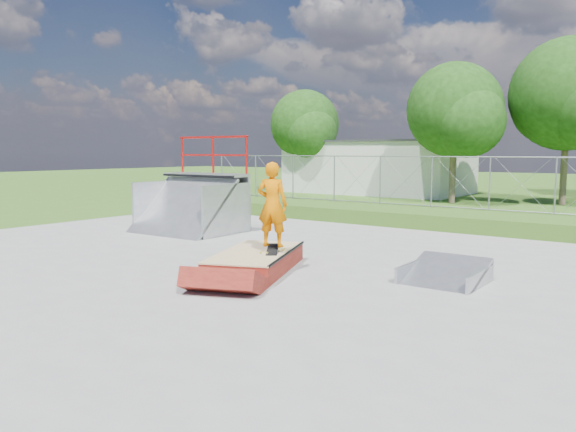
{
  "coord_description": "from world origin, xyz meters",
  "views": [
    {
      "loc": [
        7.6,
        -8.32,
        2.46
      ],
      "look_at": [
        0.6,
        1.19,
        1.1
      ],
      "focal_mm": 35.0,
      "sensor_mm": 36.0,
      "label": 1
    }
  ],
  "objects_px": {
    "grind_box": "(256,261)",
    "quarter_pipe": "(187,185)",
    "flat_bank_ramp": "(444,273)",
    "skater": "(272,208)"
  },
  "relations": [
    {
      "from": "grind_box",
      "to": "quarter_pipe",
      "type": "xyz_separation_m",
      "value": [
        -5.21,
        3.05,
        1.26
      ]
    },
    {
      "from": "flat_bank_ramp",
      "to": "skater",
      "type": "height_order",
      "value": "skater"
    },
    {
      "from": "grind_box",
      "to": "flat_bank_ramp",
      "type": "relative_size",
      "value": 2.14
    },
    {
      "from": "grind_box",
      "to": "skater",
      "type": "xyz_separation_m",
      "value": [
        0.33,
        0.13,
        1.11
      ]
    },
    {
      "from": "grind_box",
      "to": "skater",
      "type": "height_order",
      "value": "skater"
    },
    {
      "from": "grind_box",
      "to": "quarter_pipe",
      "type": "distance_m",
      "value": 6.16
    },
    {
      "from": "grind_box",
      "to": "skater",
      "type": "bearing_deg",
      "value": 0.2
    },
    {
      "from": "quarter_pipe",
      "to": "skater",
      "type": "distance_m",
      "value": 6.26
    },
    {
      "from": "grind_box",
      "to": "skater",
      "type": "distance_m",
      "value": 1.17
    },
    {
      "from": "grind_box",
      "to": "quarter_pipe",
      "type": "height_order",
      "value": "quarter_pipe"
    }
  ]
}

